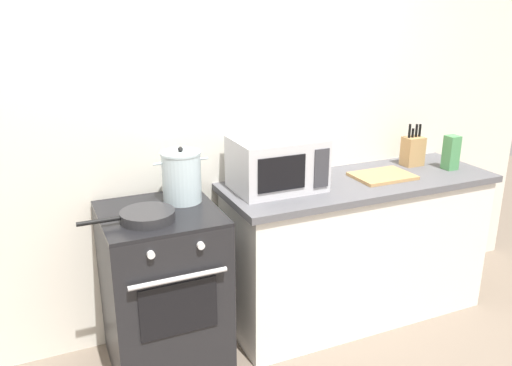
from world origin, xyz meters
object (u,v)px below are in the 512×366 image
stove (164,291)px  pasta_box (451,153)px  frying_pan (146,216)px  microwave (277,164)px  stock_pot (182,177)px  knife_block (413,151)px  cutting_board (382,176)px

stove → pasta_box: size_ratio=4.18×
frying_pan → pasta_box: 1.99m
frying_pan → microwave: size_ratio=0.94×
stove → stock_pot: (0.16, 0.10, 0.60)m
stove → frying_pan: size_ratio=1.96×
pasta_box → knife_block: bearing=134.1°
stove → cutting_board: (1.40, 0.00, 0.47)m
stock_pot → knife_block: stock_pot is taller
microwave → knife_block: 1.03m
stove → frying_pan: (-0.08, -0.09, 0.48)m
stock_pot → cutting_board: stock_pot is taller
stock_pot → frying_pan: 0.33m
cutting_board → knife_block: bearing=22.5°
knife_block → cutting_board: bearing=-157.5°
stove → stock_pot: stock_pot is taller
cutting_board → microwave: bearing=173.5°
microwave → pasta_box: size_ratio=2.27×
pasta_box → cutting_board: bearing=176.6°
stock_pot → frying_pan: bearing=-141.2°
frying_pan → microwave: 0.82m
knife_block → pasta_box: 0.24m
stove → knife_block: size_ratio=3.29×
microwave → pasta_box: microwave is taller
microwave → knife_block: size_ratio=1.79×
microwave → knife_block: microwave is taller
cutting_board → knife_block: size_ratio=1.29×
cutting_board → pasta_box: (0.50, -0.03, 0.10)m
frying_pan → stove: bearing=47.8°
frying_pan → cutting_board: (1.48, 0.09, -0.02)m
stock_pot → pasta_box: stock_pot is taller
microwave → stove: bearing=-173.6°
microwave → cutting_board: (0.69, -0.08, -0.14)m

